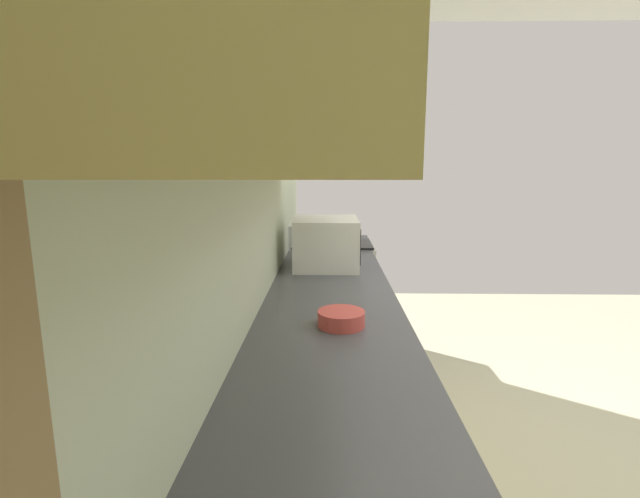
{
  "coord_description": "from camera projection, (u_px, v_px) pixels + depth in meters",
  "views": [
    {
      "loc": [
        -1.88,
        1.25,
        1.52
      ],
      "look_at": [
        -0.56,
        1.28,
        1.28
      ],
      "focal_mm": 24.63,
      "sensor_mm": 36.0,
      "label": 1
    }
  ],
  "objects": [
    {
      "name": "ground_plane",
      "position": [
        590.0,
        493.0,
        2.09
      ],
      "size": [
        6.8,
        6.8,
        0.0
      ],
      "primitive_type": "plane",
      "color": "beige"
    },
    {
      "name": "wall_back",
      "position": [
        245.0,
        202.0,
        1.88
      ],
      "size": [
        4.37,
        0.12,
        2.77
      ],
      "primitive_type": "cube",
      "color": "beige",
      "rests_on": "ground_plane"
    },
    {
      "name": "counter_run",
      "position": [
        329.0,
        456.0,
        1.65
      ],
      "size": [
        3.45,
        0.64,
        0.92
      ],
      "color": "#DEC375",
      "rests_on": "ground_plane"
    },
    {
      "name": "upper_cabinets",
      "position": [
        290.0,
        70.0,
        1.4
      ],
      "size": [
        2.5,
        0.35,
        0.63
      ],
      "color": "#E0C676"
    },
    {
      "name": "oven_range",
      "position": [
        332.0,
        296.0,
        3.67
      ],
      "size": [
        0.68,
        0.67,
        1.1
      ],
      "color": "#B7BABF",
      "rests_on": "ground_plane"
    },
    {
      "name": "microwave",
      "position": [
        327.0,
        242.0,
        2.72
      ],
      "size": [
        0.48,
        0.39,
        0.3
      ],
      "color": "white",
      "rests_on": "counter_run"
    },
    {
      "name": "bowl",
      "position": [
        341.0,
        318.0,
        1.69
      ],
      "size": [
        0.18,
        0.18,
        0.06
      ],
      "color": "#D84C47",
      "rests_on": "counter_run"
    }
  ]
}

